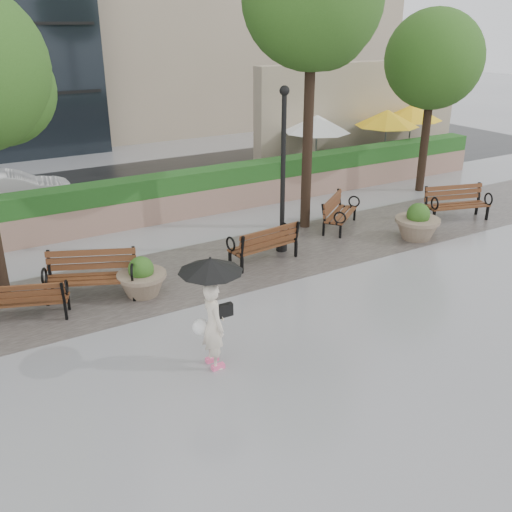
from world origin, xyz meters
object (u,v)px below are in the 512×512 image
bench_2 (264,251)px  planter_left (142,280)px  bench_1 (92,285)px  bench_3 (340,219)px  car_right (12,191)px  lamppost (283,182)px  bench_4 (456,210)px  planter_right (417,225)px  pedestrian (212,302)px  bench_0 (29,307)px

bench_2 → planter_left: size_ratio=1.72×
bench_1 → bench_2: size_ratio=1.10×
bench_3 → car_right: bearing=103.1°
lamppost → car_right: (-5.39, 7.18, -1.22)m
bench_1 → bench_3: bearing=30.1°
bench_1 → bench_4: 10.80m
lamppost → bench_4: bearing=-5.6°
planter_right → bench_4: bearing=14.5°
planter_right → car_right: car_right is taller
car_right → pedestrian: pedestrian is taller
planter_right → bench_0: bearing=176.1°
bench_1 → bench_4: bearing=21.8°
bench_0 → planter_right: planter_right is taller
bench_4 → lamppost: 6.04m
bench_2 → bench_1: bearing=-9.2°
bench_4 → planter_left: bearing=-163.5°
lamppost → bench_3: bearing=14.6°
car_right → bench_2: bearing=-143.3°
planter_left → car_right: 7.93m
bench_2 → car_right: bearing=-65.2°
bench_2 → planter_left: 3.23m
bench_3 → pedestrian: pedestrian is taller
pedestrian → bench_1: bearing=20.0°
lamppost → pedestrian: 5.48m
bench_2 → car_right: car_right is taller
bench_4 → car_right: 13.63m
bench_0 → bench_4: 12.15m
planter_right → pedestrian: 8.04m
planter_left → car_right: size_ratio=0.29×
bench_2 → bench_4: bearing=172.0°
bench_2 → bench_3: bearing=-168.6°
bench_4 → pedestrian: 10.27m
bench_3 → car_right: (-7.77, 6.56, 0.33)m
bench_1 → bench_4: size_ratio=1.01×
bench_4 → planter_left: size_ratio=1.87×
planter_left → lamppost: (4.00, 0.62, 1.48)m
bench_3 → bench_4: size_ratio=0.88×
planter_right → pedestrian: (-7.53, -2.69, 0.82)m
bench_3 → lamppost: (-2.37, -0.62, 1.56)m
bench_4 → pedestrian: (-9.69, -3.25, 0.92)m
planter_right → car_right: size_ratio=0.33×
planter_left → bench_2: bearing=3.9°
bench_0 → bench_2: 5.54m
planter_left → car_right: car_right is taller
planter_left → lamppost: size_ratio=0.26×
bench_2 → bench_4: bench_4 is taller
bench_0 → car_right: (0.93, 7.64, 0.36)m
bench_1 → bench_4: bench_1 is taller
planter_left → planter_right: planter_right is taller
bench_3 → car_right: car_right is taller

